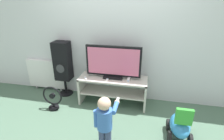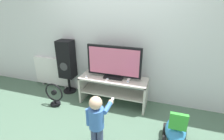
{
  "view_description": "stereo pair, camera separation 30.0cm",
  "coord_description": "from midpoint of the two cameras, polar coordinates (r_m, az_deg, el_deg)",
  "views": [
    {
      "loc": [
        0.57,
        -2.58,
        1.88
      ],
      "look_at": [
        0.0,
        0.13,
        0.71
      ],
      "focal_mm": 28.0,
      "sensor_mm": 36.0,
      "label": 1
    },
    {
      "loc": [
        0.86,
        -2.5,
        1.88
      ],
      "look_at": [
        0.0,
        0.13,
        0.71
      ],
      "focal_mm": 28.0,
      "sensor_mm": 36.0,
      "label": 2
    }
  ],
  "objects": [
    {
      "name": "ground_plane",
      "position": [
        3.24,
        1.98,
        -12.63
      ],
      "size": [
        16.0,
        16.0,
        0.0
      ],
      "primitive_type": "plane",
      "color": "#4C6B56"
    },
    {
      "name": "wall_back",
      "position": [
        3.19,
        4.97,
        12.32
      ],
      "size": [
        10.0,
        0.06,
        2.6
      ],
      "color": "silver",
      "rests_on": "ground_plane"
    },
    {
      "name": "tv_stand",
      "position": [
        3.23,
        3.15,
        -5.48
      ],
      "size": [
        1.23,
        0.44,
        0.52
      ],
      "color": "beige",
      "rests_on": "ground_plane"
    },
    {
      "name": "television",
      "position": [
        3.06,
        3.43,
        2.36
      ],
      "size": [
        0.98,
        0.2,
        0.59
      ],
      "color": "black",
      "rests_on": "tv_stand"
    },
    {
      "name": "game_console",
      "position": [
        3.08,
        8.37,
        -3.12
      ],
      "size": [
        0.04,
        0.18,
        0.04
      ],
      "color": "white",
      "rests_on": "tv_stand"
    },
    {
      "name": "remote_primary",
      "position": [
        3.18,
        -5.73,
        -2.38
      ],
      "size": [
        0.1,
        0.13,
        0.03
      ],
      "color": "white",
      "rests_on": "tv_stand"
    },
    {
      "name": "remote_secondary",
      "position": [
        3.09,
        1.28,
        -3.04
      ],
      "size": [
        0.03,
        0.13,
        0.03
      ],
      "color": "white",
      "rests_on": "tv_stand"
    },
    {
      "name": "child",
      "position": [
        2.3,
        -1.15,
        -15.54
      ],
      "size": [
        0.29,
        0.44,
        0.77
      ],
      "color": "#3F4C72",
      "rests_on": "ground_plane"
    },
    {
      "name": "speaker_tower",
      "position": [
        3.57,
        -12.29,
        3.02
      ],
      "size": [
        0.3,
        0.27,
        1.11
      ],
      "color": "black",
      "rests_on": "ground_plane"
    },
    {
      "name": "floor_fan",
      "position": [
        3.36,
        -15.9,
        -8.08
      ],
      "size": [
        0.36,
        0.18,
        0.45
      ],
      "color": "black",
      "rests_on": "ground_plane"
    },
    {
      "name": "ride_on_toy",
      "position": [
        2.68,
        23.23,
        -17.82
      ],
      "size": [
        0.31,
        0.46,
        0.57
      ],
      "color": "#338CD1",
      "rests_on": "ground_plane"
    },
    {
      "name": "radiator",
      "position": [
        4.01,
        -16.87,
        -0.43
      ],
      "size": [
        0.84,
        0.08,
        0.67
      ],
      "color": "white",
      "rests_on": "ground_plane"
    }
  ]
}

